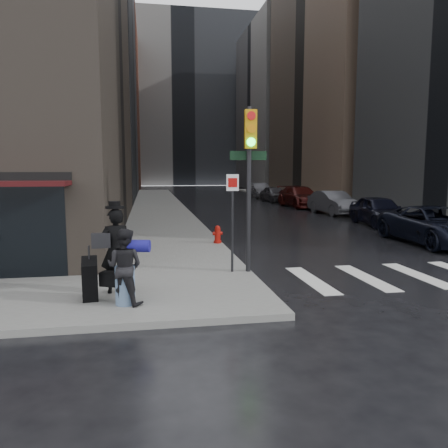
% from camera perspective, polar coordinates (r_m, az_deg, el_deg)
% --- Properties ---
extents(ground, '(140.00, 140.00, 0.00)m').
position_cam_1_polar(ground, '(10.50, -4.97, -9.47)').
color(ground, black).
rests_on(ground, ground).
extents(sidewalk_left, '(4.00, 50.00, 0.15)m').
position_cam_1_polar(sidewalk_left, '(37.15, -8.61, 2.56)').
color(sidewalk_left, slate).
rests_on(sidewalk_left, ground).
extents(sidewalk_right, '(3.00, 50.00, 0.15)m').
position_cam_1_polar(sidewalk_right, '(39.81, 11.22, 2.81)').
color(sidewalk_right, slate).
rests_on(sidewalk_right, ground).
extents(crosswalk, '(8.50, 3.00, 0.01)m').
position_cam_1_polar(crosswalk, '(14.15, 26.67, -5.84)').
color(crosswalk, silver).
rests_on(crosswalk, ground).
extents(bldg_left_mid, '(22.00, 24.00, 34.00)m').
position_cam_1_polar(bldg_left_mid, '(51.48, -25.17, 22.29)').
color(bldg_left_mid, gray).
rests_on(bldg_left_mid, ground).
extents(bldg_left_far, '(22.00, 20.00, 26.00)m').
position_cam_1_polar(bldg_left_far, '(73.72, -20.00, 14.53)').
color(bldg_left_far, brown).
rests_on(bldg_left_far, ground).
extents(bldg_right_mid, '(22.00, 22.00, 38.00)m').
position_cam_1_polar(bldg_right_mid, '(54.81, 21.83, 23.64)').
color(bldg_right_mid, '#816450').
rests_on(bldg_right_mid, ground).
extents(bldg_right_far, '(22.00, 20.00, 25.00)m').
position_cam_1_polar(bldg_right_far, '(73.74, 11.88, 14.41)').
color(bldg_right_far, gray).
rests_on(bldg_right_far, ground).
extents(bldg_distant, '(40.00, 12.00, 32.00)m').
position_cam_1_polar(bldg_distant, '(89.24, -5.64, 15.50)').
color(bldg_distant, gray).
rests_on(bldg_distant, ground).
extents(man_overcoat, '(1.12, 1.20, 2.17)m').
position_cam_1_polar(man_overcoat, '(10.30, -14.58, -3.93)').
color(man_overcoat, black).
rests_on(man_overcoat, ground).
extents(man_jeans, '(1.12, 0.95, 1.63)m').
position_cam_1_polar(man_jeans, '(9.46, -12.87, -5.43)').
color(man_jeans, black).
rests_on(man_jeans, ground).
extents(traffic_light, '(1.13, 0.53, 4.53)m').
position_cam_1_polar(traffic_light, '(11.93, 3.16, 7.48)').
color(traffic_light, black).
rests_on(traffic_light, ground).
extents(fire_hydrant, '(0.38, 0.30, 0.69)m').
position_cam_1_polar(fire_hydrant, '(16.96, -0.85, -1.47)').
color(fire_hydrant, '#A2110A').
rests_on(fire_hydrant, ground).
extents(parked_car_0, '(2.65, 5.53, 1.52)m').
position_cam_1_polar(parked_car_0, '(19.44, 25.90, -0.18)').
color(parked_car_0, black).
rests_on(parked_car_0, ground).
extents(parked_car_1, '(2.31, 4.85, 1.60)m').
position_cam_1_polar(parked_car_1, '(24.84, 19.56, 1.66)').
color(parked_car_1, black).
rests_on(parked_car_1, ground).
extents(parked_car_2, '(1.95, 4.84, 1.56)m').
position_cam_1_polar(parked_car_2, '(30.11, 14.09, 2.72)').
color(parked_car_2, '#48494D').
rests_on(parked_car_2, ground).
extents(parked_car_3, '(2.53, 5.78, 1.65)m').
position_cam_1_polar(parked_car_3, '(35.50, 9.91, 3.54)').
color(parked_car_3, '#3A0D0B').
rests_on(parked_car_3, ground).
extents(parked_car_4, '(1.93, 4.37, 1.46)m').
position_cam_1_polar(parked_car_4, '(40.98, 6.57, 3.93)').
color(parked_car_4, '#3D3C41').
rests_on(parked_car_4, ground).
extents(parked_car_5, '(1.95, 4.81, 1.55)m').
position_cam_1_polar(parked_car_5, '(46.72, 4.77, 4.40)').
color(parked_car_5, '#47474C').
rests_on(parked_car_5, ground).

